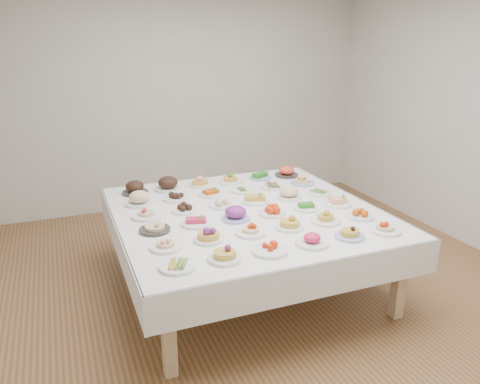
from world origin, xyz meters
name	(u,v)px	position (x,y,z in m)	size (l,w,h in m)	color
room_envelope	(267,87)	(0.00, 0.00, 1.83)	(5.02, 5.02, 2.81)	brown
display_table	(246,217)	(-0.20, -0.02, 0.69)	(2.31, 2.31, 0.75)	white
dish_0	(178,264)	(-1.05, -0.87, 0.78)	(0.27, 0.26, 0.06)	white
dish_1	(225,251)	(-0.71, -0.88, 0.82)	(0.24, 0.24, 0.15)	white
dish_2	(270,247)	(-0.36, -0.88, 0.79)	(0.26, 0.26, 0.10)	white
dish_3	(312,238)	(-0.02, -0.88, 0.81)	(0.25, 0.25, 0.13)	white
dish_4	(350,232)	(0.32, -0.87, 0.80)	(0.23, 0.23, 0.12)	#4C66B2
dish_5	(385,225)	(0.66, -0.88, 0.81)	(0.25, 0.25, 0.13)	white
dish_6	(166,242)	(-1.05, -0.53, 0.80)	(0.23, 0.23, 0.11)	white
dish_7	(208,232)	(-0.72, -0.52, 0.82)	(0.25, 0.24, 0.15)	white
dish_8	(251,228)	(-0.36, -0.52, 0.81)	(0.24, 0.24, 0.12)	white
dish_9	(290,221)	(-0.02, -0.53, 0.81)	(0.23, 0.23, 0.14)	white
dish_10	(326,215)	(0.32, -0.52, 0.81)	(0.25, 0.25, 0.14)	white
dish_11	(360,212)	(0.66, -0.54, 0.80)	(0.24, 0.24, 0.10)	white
dish_12	(155,224)	(-1.06, -0.18, 0.81)	(0.25, 0.25, 0.13)	#2E2B29
dish_13	(196,220)	(-0.71, -0.18, 0.79)	(0.24, 0.24, 0.10)	white
dish_14	(236,212)	(-0.36, -0.19, 0.82)	(0.24, 0.24, 0.14)	#4C66B2
dish_15	(272,209)	(-0.02, -0.19, 0.80)	(0.24, 0.24, 0.11)	white
dish_16	(306,206)	(0.32, -0.19, 0.79)	(0.22, 0.22, 0.09)	white
dish_17	(338,200)	(0.66, -0.19, 0.80)	(0.26, 0.26, 0.12)	white
dish_18	(147,211)	(-1.06, 0.15, 0.81)	(0.26, 0.26, 0.13)	white
dish_19	(185,208)	(-0.72, 0.15, 0.79)	(0.22, 0.22, 0.09)	white
dish_20	(221,202)	(-0.37, 0.16, 0.79)	(0.22, 0.22, 0.10)	white
dish_21	(255,197)	(-0.03, 0.16, 0.80)	(0.25, 0.25, 0.11)	white
dish_22	(289,191)	(0.32, 0.15, 0.82)	(0.26, 0.26, 0.14)	white
dish_23	(319,192)	(0.66, 0.15, 0.77)	(0.25, 0.25, 0.05)	white
dish_24	(139,197)	(-1.06, 0.50, 0.83)	(0.29, 0.29, 0.16)	white
dish_25	(176,196)	(-0.70, 0.50, 0.79)	(0.25, 0.25, 0.10)	white
dish_26	(211,191)	(-0.36, 0.51, 0.79)	(0.23, 0.23, 0.10)	white
dish_27	(243,190)	(-0.02, 0.50, 0.77)	(0.24, 0.24, 0.05)	white
dish_28	(273,185)	(0.32, 0.50, 0.78)	(0.24, 0.24, 0.06)	white
dish_29	(303,179)	(0.67, 0.51, 0.81)	(0.25, 0.25, 0.13)	#4C66B2
dish_30	(135,186)	(-1.04, 0.84, 0.83)	(0.28, 0.28, 0.16)	#2E2B29
dish_31	(168,183)	(-0.71, 0.84, 0.83)	(0.27, 0.27, 0.16)	white
dish_32	(200,180)	(-0.36, 0.84, 0.82)	(0.25, 0.23, 0.15)	white
dish_33	(230,178)	(-0.03, 0.83, 0.80)	(0.25, 0.25, 0.12)	white
dish_34	(260,175)	(0.33, 0.85, 0.80)	(0.24, 0.24, 0.11)	#4C66B2
dish_35	(287,170)	(0.65, 0.84, 0.82)	(0.27, 0.27, 0.15)	#2E2B29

